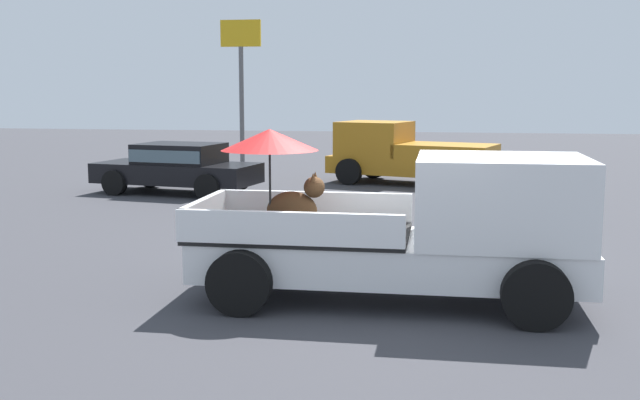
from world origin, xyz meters
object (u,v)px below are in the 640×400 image
(motel_sign, at_px, (241,65))
(pickup_truck_main, at_px, (421,227))
(pickup_truck_red, at_px, (406,154))
(parked_sedan_near, at_px, (178,166))

(motel_sign, bearing_deg, pickup_truck_main, -66.92)
(pickup_truck_main, relative_size, pickup_truck_red, 0.99)
(pickup_truck_red, distance_m, parked_sedan_near, 6.61)
(pickup_truck_main, height_order, pickup_truck_red, pickup_truck_main)
(pickup_truck_red, bearing_deg, parked_sedan_near, 45.02)
(parked_sedan_near, height_order, motel_sign, motel_sign)
(pickup_truck_red, bearing_deg, pickup_truck_main, 111.12)
(pickup_truck_main, distance_m, parked_sedan_near, 11.49)
(pickup_truck_main, distance_m, pickup_truck_red, 12.45)
(pickup_truck_main, relative_size, motel_sign, 0.99)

